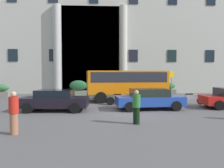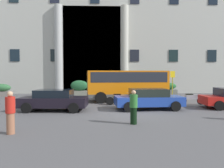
# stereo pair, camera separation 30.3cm
# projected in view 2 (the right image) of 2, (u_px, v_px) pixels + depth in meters

# --- Properties ---
(ground_plane) EXTENTS (80.00, 64.00, 0.12)m
(ground_plane) POSITION_uv_depth(u_px,v_px,m) (125.00, 113.00, 13.50)
(ground_plane) COLOR #4D4C4F
(office_building_facade) EXTENTS (39.97, 9.70, 20.01)m
(office_building_facade) POSITION_uv_depth(u_px,v_px,m) (113.00, 16.00, 30.48)
(office_building_facade) COLOR #AAAAA3
(office_building_facade) RESTS_ON ground_plane
(orange_minibus) EXTENTS (6.77, 3.11, 2.55)m
(orange_minibus) POSITION_uv_depth(u_px,v_px,m) (127.00, 83.00, 18.94)
(orange_minibus) COLOR orange
(orange_minibus) RESTS_ON ground_plane
(bus_stop_sign) EXTENTS (0.44, 0.08, 2.55)m
(bus_stop_sign) POSITION_uv_depth(u_px,v_px,m) (173.00, 81.00, 21.25)
(bus_stop_sign) COLOR #989519
(bus_stop_sign) RESTS_ON ground_plane
(hedge_planter_west) EXTENTS (1.89, 0.71, 1.60)m
(hedge_planter_west) POSITION_uv_depth(u_px,v_px,m) (79.00, 88.00, 23.91)
(hedge_planter_west) COLOR gray
(hedge_planter_west) RESTS_ON ground_plane
(hedge_planter_far_west) EXTENTS (1.58, 0.94, 1.35)m
(hedge_planter_far_west) POSITION_uv_depth(u_px,v_px,m) (108.00, 89.00, 23.92)
(hedge_planter_far_west) COLOR #666059
(hedge_planter_far_west) RESTS_ON ground_plane
(hedge_planter_entrance_left) EXTENTS (1.70, 0.75, 1.35)m
(hedge_planter_entrance_left) POSITION_uv_depth(u_px,v_px,m) (169.00, 89.00, 24.11)
(hedge_planter_entrance_left) COLOR slate
(hedge_planter_entrance_left) RESTS_ON ground_plane
(hedge_planter_entrance_right) EXTENTS (1.96, 0.98, 1.27)m
(hedge_planter_entrance_right) POSITION_uv_depth(u_px,v_px,m) (2.00, 90.00, 23.24)
(hedge_planter_entrance_right) COLOR slate
(hedge_planter_entrance_right) RESTS_ON ground_plane
(parked_compact_extra) EXTENTS (4.42, 2.33, 1.34)m
(parked_compact_extra) POSITION_uv_depth(u_px,v_px,m) (148.00, 99.00, 14.65)
(parked_compact_extra) COLOR #1F3D99
(parked_compact_extra) RESTS_ON ground_plane
(parked_estate_mid) EXTENTS (4.15, 2.17, 1.32)m
(parked_estate_mid) POSITION_uv_depth(u_px,v_px,m) (54.00, 100.00, 14.11)
(parked_estate_mid) COLOR black
(parked_estate_mid) RESTS_ON ground_plane
(scooter_by_planter) EXTENTS (2.01, 0.55, 0.89)m
(scooter_by_planter) POSITION_uv_depth(u_px,v_px,m) (191.00, 99.00, 16.84)
(scooter_by_planter) COLOR black
(scooter_by_planter) RESTS_ON ground_plane
(motorcycle_near_kerb) EXTENTS (2.05, 0.56, 0.89)m
(motorcycle_near_kerb) POSITION_uv_depth(u_px,v_px,m) (119.00, 99.00, 16.72)
(motorcycle_near_kerb) COLOR black
(motorcycle_near_kerb) RESTS_ON ground_plane
(pedestrian_man_crossing) EXTENTS (0.36, 0.36, 1.65)m
(pedestrian_man_crossing) POSITION_uv_depth(u_px,v_px,m) (10.00, 113.00, 8.65)
(pedestrian_man_crossing) COLOR #905B41
(pedestrian_man_crossing) RESTS_ON ground_plane
(pedestrian_man_red_shirt) EXTENTS (0.36, 0.36, 1.56)m
(pedestrian_man_red_shirt) POSITION_uv_depth(u_px,v_px,m) (134.00, 107.00, 10.35)
(pedestrian_man_red_shirt) COLOR black
(pedestrian_man_red_shirt) RESTS_ON ground_plane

